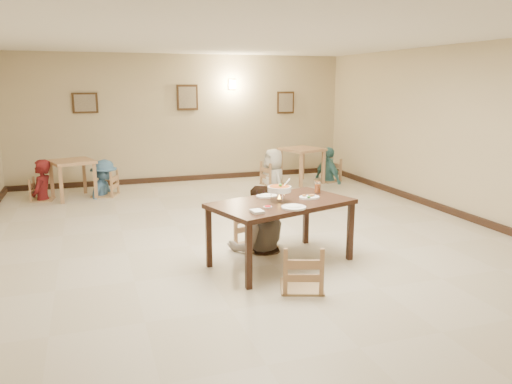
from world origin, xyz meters
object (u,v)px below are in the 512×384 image
object	(u,v)px
bg_table_left	(72,167)
bg_table_right	(302,154)
bg_diner_b	(103,160)
chair_far	(255,212)
main_diner	(259,186)
bg_diner_a	(39,160)
main_table	(281,208)
bg_diner_d	(329,147)
curry_warmer	(279,189)
drink_glass	(318,188)
bg_chair_lr	(104,172)
bg_chair_rl	(274,163)
bg_chair_rr	(329,160)
chair_near	(302,246)
bg_diner_c	(274,149)
bg_chair_ll	(41,179)

from	to	relation	value
bg_table_left	bg_table_right	distance (m)	5.11
bg_table_left	bg_diner_b	size ratio (longest dim) A/B	0.65
chair_far	main_diner	size ratio (longest dim) A/B	0.56
bg_table_left	bg_diner_a	bearing A→B (deg)	-180.00
bg_table_left	main_table	bearing A→B (deg)	-61.60
bg_table_left	bg_diner_d	xyz separation A→B (m)	(5.82, -0.01, 0.17)
curry_warmer	drink_glass	xyz separation A→B (m)	(0.68, 0.30, -0.08)
bg_chair_lr	bg_chair_rl	world-z (taller)	same
bg_chair_rr	chair_near	bearing A→B (deg)	-47.55
bg_table_right	bg_chair_rl	xyz separation A→B (m)	(-0.71, 0.02, -0.19)
bg_chair_lr	bg_diner_c	bearing A→B (deg)	111.13
chair_far	chair_near	distance (m)	1.60
bg_chair_lr	bg_diner_d	world-z (taller)	bg_diner_d
bg_chair_lr	drink_glass	bearing A→B (deg)	52.11
bg_diner_a	bg_chair_ll	bearing A→B (deg)	-162.65
chair_near	curry_warmer	xyz separation A→B (m)	(0.05, 0.87, 0.48)
chair_near	main_diner	distance (m)	1.55
chair_far	bg_chair_ll	world-z (taller)	chair_far
bg_chair_rl	chair_near	bearing A→B (deg)	150.17
bg_chair_lr	bg_diner_d	distance (m)	5.22
chair_near	bg_chair_rr	distance (m)	6.60
bg_chair_rl	bg_diner_c	distance (m)	0.34
drink_glass	curry_warmer	bearing A→B (deg)	-156.47
bg_chair_rl	bg_diner_d	world-z (taller)	bg_diner_d
bg_table_left	bg_chair_rl	bearing A→B (deg)	-0.05
chair_far	chair_near	xyz separation A→B (m)	(0.03, -1.60, 0.00)
bg_table_left	chair_far	bearing A→B (deg)	-58.45
curry_warmer	bg_chair_ll	distance (m)	5.90
chair_near	drink_glass	bearing A→B (deg)	-102.82
drink_glass	bg_chair_rr	world-z (taller)	bg_chair_rr
bg_chair_lr	bg_diner_b	distance (m)	0.26
chair_far	bg_chair_rr	distance (m)	5.28
chair_far	bg_diner_b	bearing A→B (deg)	99.27
chair_far	bg_diner_a	world-z (taller)	bg_diner_a
main_table	bg_chair_ll	size ratio (longest dim) A/B	2.31
chair_far	bg_chair_lr	xyz separation A→B (m)	(-1.95, 4.21, -0.01)
bg_chair_rr	bg_diner_c	world-z (taller)	bg_diner_c
main_diner	bg_diner_c	distance (m)	4.65
bg_chair_ll	bg_chair_rr	world-z (taller)	bg_chair_rr
curry_warmer	drink_glass	size ratio (longest dim) A/B	2.10
bg_table_right	chair_far	bearing A→B (deg)	-121.66
bg_diner_a	bg_diner_c	world-z (taller)	bg_diner_c
bg_diner_b	bg_diner_a	bearing A→B (deg)	119.87
bg_chair_rl	bg_diner_b	bearing A→B (deg)	76.94
bg_diner_b	bg_diner_c	xyz separation A→B (m)	(3.79, -0.05, 0.08)
chair_near	bg_chair_lr	bearing A→B (deg)	-51.82
main_diner	bg_diner_a	size ratio (longest dim) A/B	1.11
chair_far	curry_warmer	distance (m)	0.88
bg_chair_lr	bg_diner_c	distance (m)	3.80
bg_table_left	bg_chair_ll	bearing A→B (deg)	-180.00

